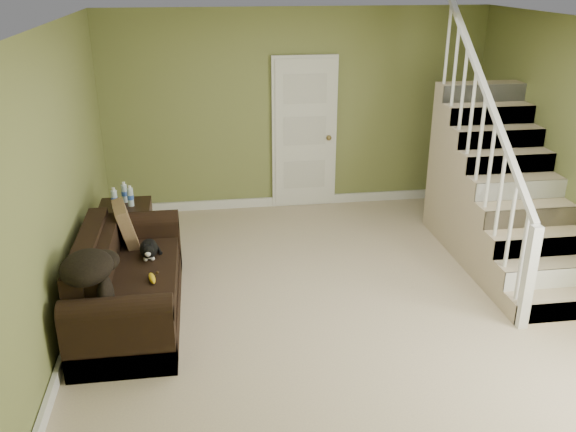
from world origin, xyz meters
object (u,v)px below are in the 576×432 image
object	(u,v)px
cat	(149,249)
banana	(152,278)
side_table	(127,232)
sofa	(126,286)

from	to	relation	value
cat	banana	bearing A→B (deg)	-85.43
cat	side_table	bearing A→B (deg)	107.31
sofa	cat	world-z (taller)	sofa
sofa	side_table	size ratio (longest dim) A/B	2.29
side_table	banana	world-z (taller)	side_table
sofa	banana	bearing A→B (deg)	-33.97
side_table	banana	distance (m)	1.42
cat	banana	distance (m)	0.50
cat	banana	size ratio (longest dim) A/B	2.30
side_table	cat	size ratio (longest dim) A/B	1.93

